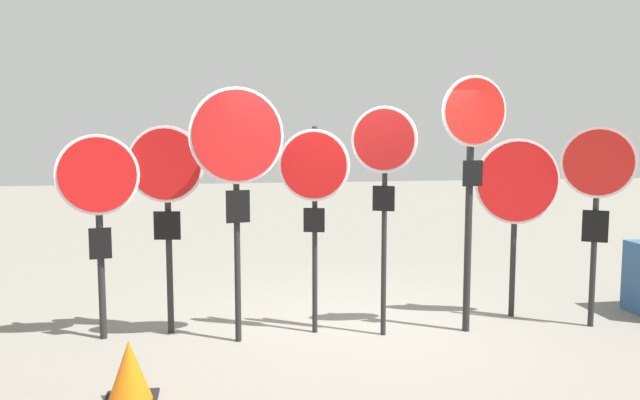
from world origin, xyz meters
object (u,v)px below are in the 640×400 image
Objects in this scene: stop_sign_7 at (597,182)px; traffic_cone_0 at (130,372)px; stop_sign_1 at (166,183)px; stop_sign_0 at (98,194)px; stop_sign_6 at (517,190)px; stop_sign_5 at (472,150)px; stop_sign_3 at (314,181)px; stop_sign_4 at (384,163)px; stop_sign_2 at (237,154)px.

stop_sign_7 is 4.34× the size of traffic_cone_0.
stop_sign_1 is 1.00× the size of stop_sign_7.
stop_sign_6 is at bearing -10.44° from stop_sign_0.
stop_sign_5 is at bearing -16.70° from stop_sign_0.
stop_sign_1 is 1.07× the size of stop_sign_6.
stop_sign_3 is (1.48, -0.23, 0.03)m from stop_sign_1.
stop_sign_5 is 1.24× the size of stop_sign_7.
stop_sign_5 is at bearing 24.43° from stop_sign_4.
stop_sign_0 is 4.18× the size of traffic_cone_0.
stop_sign_1 reaches higher than traffic_cone_0.
traffic_cone_0 is at bearing -87.67° from stop_sign_1.
stop_sign_5 is (1.60, -0.21, 0.31)m from stop_sign_3.
stop_sign_4 is 0.93m from stop_sign_5.
stop_sign_1 is 1.00× the size of stop_sign_3.
stop_sign_5 reaches higher than traffic_cone_0.
stop_sign_2 is at bearing -24.19° from stop_sign_0.
stop_sign_0 is 0.78× the size of stop_sign_5.
stop_sign_2 is at bearing -151.01° from stop_sign_3.
stop_sign_1 reaches higher than stop_sign_3.
stop_sign_3 reaches higher than traffic_cone_0.
stop_sign_5 is at bearing -13.05° from stop_sign_2.
stop_sign_6 is 0.94× the size of stop_sign_7.
stop_sign_3 is 1.06× the size of stop_sign_6.
stop_sign_0 is at bearing -166.89° from stop_sign_3.
stop_sign_1 is at bearing -155.27° from stop_sign_7.
stop_sign_3 is at bearing -154.10° from stop_sign_7.
stop_sign_3 is 0.91× the size of stop_sign_4.
stop_sign_4 is 2.29m from stop_sign_7.
stop_sign_7 is at bearing 2.13° from stop_sign_1.
traffic_cone_0 is at bearing -166.37° from stop_sign_5.
traffic_cone_0 is at bearing -149.35° from stop_sign_6.
stop_sign_2 is 5.10× the size of traffic_cone_0.
stop_sign_1 is at bearing 165.18° from stop_sign_5.
stop_sign_4 is at bearing -150.89° from stop_sign_7.
stop_sign_7 is (2.28, -0.09, -0.21)m from stop_sign_4.
stop_sign_3 is 4.34× the size of traffic_cone_0.
stop_sign_7 reaches higher than stop_sign_0.
stop_sign_0 is at bearing 106.49° from traffic_cone_0.
stop_sign_2 is 2.24m from traffic_cone_0.
stop_sign_3 is at bearing 40.41° from traffic_cone_0.
stop_sign_3 reaches higher than stop_sign_6.
stop_sign_3 is at bearing -15.19° from stop_sign_0.
stop_sign_4 is 1.16× the size of stop_sign_6.
stop_sign_6 is (0.71, 0.42, -0.45)m from stop_sign_5.
traffic_cone_0 is (0.46, -1.57, -1.24)m from stop_sign_0.
stop_sign_2 reaches higher than stop_sign_3.
stop_sign_1 is 0.86m from stop_sign_2.
stop_sign_4 reaches higher than traffic_cone_0.
stop_sign_2 is 0.84m from stop_sign_3.
stop_sign_0 is 2.05m from traffic_cone_0.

